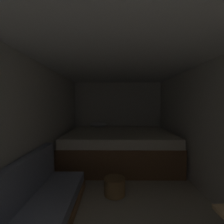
% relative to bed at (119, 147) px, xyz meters
% --- Properties ---
extents(ground_plane, '(7.11, 7.11, 0.00)m').
position_rel_bed_xyz_m(ground_plane, '(0.00, -1.59, -0.38)').
color(ground_plane, '#B2A893').
extents(wall_back, '(2.64, 0.05, 2.04)m').
position_rel_bed_xyz_m(wall_back, '(0.00, 0.98, 0.65)').
color(wall_back, silver).
rests_on(wall_back, ground).
extents(wall_left, '(0.05, 5.11, 2.04)m').
position_rel_bed_xyz_m(wall_left, '(-1.29, -1.59, 0.65)').
color(wall_left, silver).
rests_on(wall_left, ground).
extents(wall_right, '(0.05, 5.11, 2.04)m').
position_rel_bed_xyz_m(wall_right, '(1.30, -1.59, 0.65)').
color(wall_right, silver).
rests_on(wall_right, ground).
extents(ceiling_slab, '(2.64, 5.11, 0.05)m').
position_rel_bed_xyz_m(ceiling_slab, '(0.00, -1.59, 1.69)').
color(ceiling_slab, white).
rests_on(ceiling_slab, wall_left).
extents(bed, '(2.42, 1.83, 0.90)m').
position_rel_bed_xyz_m(bed, '(0.00, 0.00, 0.00)').
color(bed, brown).
rests_on(bed, ground).
extents(wicker_basket, '(0.33, 0.33, 0.26)m').
position_rel_bed_xyz_m(wicker_basket, '(-0.11, -1.37, -0.25)').
color(wicker_basket, olive).
rests_on(wicker_basket, ground).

